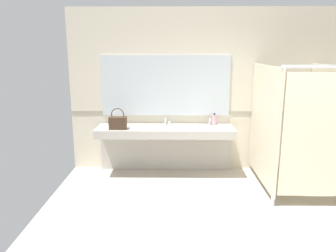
{
  "coord_description": "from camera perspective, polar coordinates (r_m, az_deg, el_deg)",
  "views": [
    {
      "loc": [
        -1.56,
        -3.14,
        2.16
      ],
      "look_at": [
        -1.62,
        1.11,
        1.16
      ],
      "focal_mm": 35.27,
      "sensor_mm": 36.0,
      "label": 1
    }
  ],
  "objects": [
    {
      "name": "wall_back",
      "position": [
        6.12,
        15.65,
        5.81
      ],
      "size": [
        6.76,
        0.12,
        2.85
      ],
      "primitive_type": "cube",
      "color": "beige",
      "rests_on": "ground_plane"
    },
    {
      "name": "wall_back_tile_band",
      "position": [
        6.11,
        15.59,
        2.22
      ],
      "size": [
        6.76,
        0.01,
        0.06
      ],
      "primitive_type": "cube",
      "color": "#9E937F",
      "rests_on": "wall_back"
    },
    {
      "name": "vanity_counter",
      "position": [
        5.79,
        -0.45,
        -2.12
      ],
      "size": [
        2.35,
        0.59,
        0.97
      ],
      "color": "#B2ADA3",
      "rests_on": "ground_plane"
    },
    {
      "name": "mirror_panel",
      "position": [
        5.83,
        -0.42,
        6.98
      ],
      "size": [
        2.25,
        0.02,
        1.06
      ],
      "primitive_type": "cube",
      "color": "silver",
      "rests_on": "wall_back"
    },
    {
      "name": "handbag",
      "position": [
        5.55,
        -8.66,
        0.63
      ],
      "size": [
        0.29,
        0.15,
        0.36
      ],
      "color": "#3F2D1E",
      "rests_on": "vanity_counter"
    },
    {
      "name": "soap_dispenser",
      "position": [
        5.85,
        7.99,
        1.07
      ],
      "size": [
        0.07,
        0.07,
        0.22
      ],
      "color": "#D899B2",
      "rests_on": "vanity_counter"
    }
  ]
}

